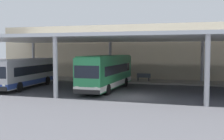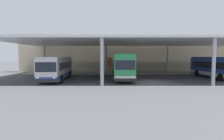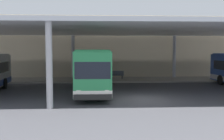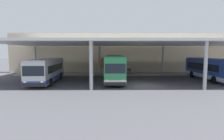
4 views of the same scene
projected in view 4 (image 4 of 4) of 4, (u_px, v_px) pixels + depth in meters
ground_plane at (144, 86)px, 22.56m from camera, size 200.00×200.00×0.00m
platform_kerb at (132, 74)px, 34.24m from camera, size 42.00×4.50×0.18m
station_building_facade at (130, 53)px, 37.11m from camera, size 48.00×1.60×7.76m
canopy_shelter at (138, 44)px, 27.52m from camera, size 40.00×17.00×5.55m
bus_nearest_bay at (47, 70)px, 24.89m from camera, size 3.18×10.66×3.17m
bus_second_bay at (114, 68)px, 26.05m from camera, size 2.79×11.35×3.57m
bus_middle_bay at (210, 69)px, 26.99m from camera, size 2.94×10.60×3.17m
bench_waiting at (126, 71)px, 34.24m from camera, size 1.80×0.45×0.92m
banner_sign at (103, 64)px, 33.19m from camera, size 0.70×0.12×3.20m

